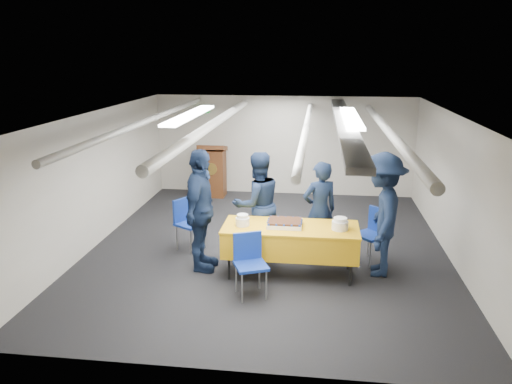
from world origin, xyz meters
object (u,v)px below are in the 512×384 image
at_px(chair_near, 249,258).
at_px(sailor_a, 320,211).
at_px(sailor_c, 200,211).
at_px(podium, 213,170).
at_px(sheet_cake, 285,223).
at_px(sailor_d, 381,215).
at_px(chair_right, 374,229).
at_px(serving_table, 290,240).
at_px(sailor_b, 257,204).
at_px(chair_left, 187,219).

relative_size(chair_near, sailor_a, 0.54).
bearing_deg(sailor_c, podium, 11.32).
bearing_deg(sheet_cake, sailor_d, 8.03).
bearing_deg(sailor_a, chair_right, 155.04).
relative_size(serving_table, podium, 1.61).
distance_m(sailor_c, sailor_d, 2.71).
height_order(chair_near, sailor_b, sailor_b).
bearing_deg(chair_left, podium, 93.97).
relative_size(podium, sailor_d, 0.67).
height_order(serving_table, chair_left, chair_left).
height_order(sheet_cake, sailor_c, sailor_c).
distance_m(chair_left, sailor_a, 2.26).
height_order(sheet_cake, sailor_d, sailor_d).
relative_size(serving_table, chair_near, 2.32).
bearing_deg(sailor_b, sheet_cake, 95.25).
bearing_deg(chair_left, serving_table, -24.89).
bearing_deg(serving_table, sailor_b, 129.69).
distance_m(serving_table, chair_left, 2.00).
distance_m(chair_near, sailor_a, 1.71).
height_order(sailor_a, sailor_c, sailor_c).
relative_size(chair_right, chair_left, 1.00).
distance_m(chair_near, sailor_c, 1.19).
bearing_deg(sailor_b, podium, -97.02).
xyz_separation_m(chair_right, sailor_b, (-1.88, 0.01, 0.34)).
bearing_deg(sailor_c, sailor_b, -47.48).
distance_m(chair_right, sailor_a, 0.92).
distance_m(podium, chair_near, 4.99).
relative_size(serving_table, chair_right, 2.32).
bearing_deg(chair_right, podium, 134.70).
xyz_separation_m(podium, sailor_a, (2.46, -3.36, 0.19)).
xyz_separation_m(serving_table, sailor_a, (0.42, 0.70, 0.25)).
bearing_deg(serving_table, chair_near, -127.22).
bearing_deg(chair_right, serving_table, -151.80).
distance_m(serving_table, podium, 4.54).
relative_size(sheet_cake, chair_near, 0.60).
distance_m(sheet_cake, chair_near, 0.87).
bearing_deg(serving_table, chair_right, 28.20).
distance_m(sailor_a, sailor_c, 1.92).
bearing_deg(chair_near, chair_left, 130.07).
bearing_deg(podium, chair_right, -45.30).
distance_m(podium, sailor_a, 4.17).
height_order(chair_left, sailor_c, sailor_c).
height_order(podium, chair_right, podium).
xyz_separation_m(podium, sailor_c, (0.66, -4.03, 0.33)).
bearing_deg(sailor_a, chair_near, 31.12).
relative_size(sheet_cake, chair_left, 0.60).
bearing_deg(sailor_b, chair_near, 62.16).
bearing_deg(podium, chair_left, -86.03).
relative_size(chair_right, sailor_d, 0.46).
relative_size(serving_table, sheet_cake, 3.84).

